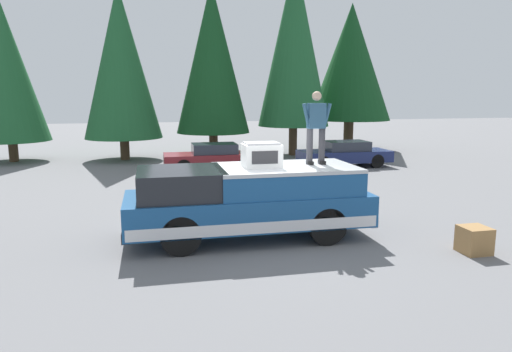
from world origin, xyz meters
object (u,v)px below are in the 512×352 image
parked_car_navy (345,154)px  wooden_crate (474,240)px  compressor_unit (262,155)px  pickup_truck (248,201)px  person_on_truck_bed (316,126)px  parked_car_maroon (213,157)px

parked_car_navy → wooden_crate: 11.79m
compressor_unit → pickup_truck: bearing=82.9°
compressor_unit → wooden_crate: bearing=-116.6°
person_on_truck_bed → parked_car_navy: size_ratio=0.41×
compressor_unit → parked_car_navy: (9.56, -6.15, -1.35)m
pickup_truck → parked_car_maroon: pickup_truck is taller
person_on_truck_bed → parked_car_maroon: person_on_truck_bed is taller
wooden_crate → parked_car_navy: bearing=-10.1°
compressor_unit → wooden_crate: (-2.04, -4.08, -1.65)m
parked_car_navy → person_on_truck_bed: bearing=152.9°
person_on_truck_bed → wooden_crate: (-2.20, -2.74, -2.27)m
compressor_unit → parked_car_maroon: bearing=-1.0°
compressor_unit → parked_car_maroon: 9.93m
parked_car_maroon → pickup_truck: bearing=177.2°
pickup_truck → wooden_crate: size_ratio=9.89×
parked_car_navy → wooden_crate: parked_car_navy is taller
person_on_truck_bed → pickup_truck: bearing=94.2°
wooden_crate → person_on_truck_bed: bearing=51.2°
parked_car_navy → wooden_crate: bearing=169.9°
pickup_truck → compressor_unit: 1.10m
parked_car_navy → parked_car_maroon: same height
pickup_truck → person_on_truck_bed: bearing=-85.8°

